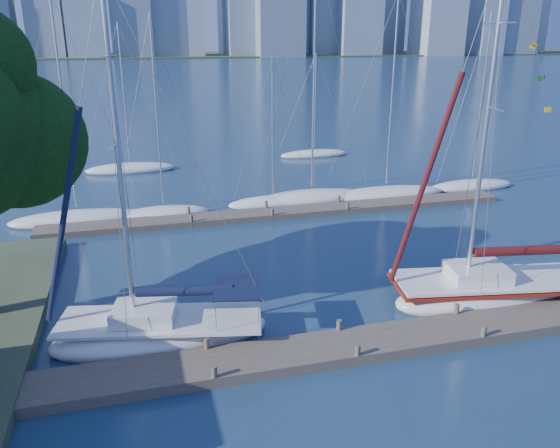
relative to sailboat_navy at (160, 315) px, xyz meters
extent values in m
plane|color=navy|center=(6.52, -2.46, -1.09)|extent=(700.00, 700.00, 0.00)
cube|color=#494036|center=(6.52, -2.46, -0.89)|extent=(26.00, 2.00, 0.40)
cube|color=#494036|center=(8.52, 13.54, -0.91)|extent=(30.00, 1.80, 0.36)
cube|color=#38472D|center=(6.52, 317.54, -1.09)|extent=(800.00, 100.00, 1.50)
sphere|color=black|center=(-4.76, 4.32, 5.99)|extent=(5.27, 5.27, 5.27)
ellipsoid|color=white|center=(0.00, 0.00, -0.86)|extent=(8.44, 4.21, 1.42)
cube|color=white|center=(0.00, 0.00, -0.20)|extent=(7.81, 3.89, 0.11)
cube|color=white|center=(-0.55, 0.11, 0.13)|extent=(2.56, 2.14, 0.52)
cylinder|color=silver|center=(-0.92, 0.19, 5.85)|extent=(0.17, 0.17, 12.00)
cylinder|color=silver|center=(0.95, -0.20, 0.89)|extent=(3.76, 0.86, 0.09)
cylinder|color=black|center=(0.95, -0.20, 0.98)|extent=(3.52, 1.08, 0.38)
cube|color=black|center=(2.85, -0.59, 1.08)|extent=(2.12, 2.54, 0.08)
ellipsoid|color=white|center=(13.96, -0.16, -0.84)|extent=(9.13, 4.28, 1.54)
cube|color=white|center=(13.96, -0.16, -0.12)|extent=(8.45, 3.95, 0.12)
cube|color=white|center=(13.35, -0.06, 0.24)|extent=(2.74, 2.25, 0.56)
cylinder|color=silver|center=(12.95, 0.01, 6.55)|extent=(0.18, 0.18, 13.23)
cylinder|color=silver|center=(15.00, -0.33, 1.06)|extent=(4.12, 0.79, 0.10)
cylinder|color=#3F0D0D|center=(15.00, -0.33, 1.17)|extent=(3.84, 1.04, 0.41)
cube|color=maroon|center=(13.96, -0.16, -0.29)|extent=(8.65, 4.09, 0.10)
ellipsoid|color=white|center=(-4.16, 15.47, -0.89)|extent=(8.16, 2.33, 1.11)
cylinder|color=silver|center=(-4.16, 15.47, 6.05)|extent=(0.12, 0.12, 12.27)
ellipsoid|color=white|center=(1.03, 15.26, -0.91)|extent=(5.93, 2.91, 0.99)
cylinder|color=silver|center=(1.03, 15.26, 5.44)|extent=(0.11, 0.11, 11.26)
ellipsoid|color=white|center=(8.34, 15.85, -0.92)|extent=(6.44, 3.94, 0.96)
cylinder|color=silver|center=(8.34, 15.85, 4.18)|extent=(0.10, 0.10, 8.80)
ellipsoid|color=white|center=(11.14, 15.96, -0.87)|extent=(8.02, 2.60, 1.24)
cylinder|color=silver|center=(11.14, 15.96, 7.57)|extent=(0.14, 0.14, 15.07)
ellipsoid|color=white|center=(16.56, 15.60, -0.88)|extent=(9.08, 3.45, 1.16)
cylinder|color=silver|center=(16.56, 15.60, 6.22)|extent=(0.13, 0.13, 12.53)
ellipsoid|color=white|center=(23.87, 16.17, -0.91)|extent=(7.12, 3.22, 0.99)
cylinder|color=silver|center=(23.87, 16.17, 5.60)|extent=(0.11, 0.11, 11.59)
ellipsoid|color=white|center=(-0.94, 28.38, -0.89)|extent=(7.72, 3.63, 1.11)
cylinder|color=silver|center=(-0.94, 28.38, 5.39)|extent=(0.12, 0.12, 10.95)
ellipsoid|color=white|center=(16.06, 30.31, -0.92)|extent=(6.87, 3.13, 0.94)
cylinder|color=silver|center=(16.06, 30.31, 4.05)|extent=(0.10, 0.10, 8.58)
cube|color=#99A6B7|center=(-41.03, 306.96, 15.63)|extent=(15.43, 17.61, 33.45)
cube|color=gray|center=(-19.42, 282.46, 14.49)|extent=(17.84, 19.81, 31.16)
cube|color=slate|center=(2.30, 284.22, 15.71)|extent=(19.94, 16.86, 33.61)
cube|color=#99A6B7|center=(97.93, 292.25, 25.22)|extent=(14.41, 17.11, 52.63)
cube|color=gray|center=(122.29, 277.14, 25.15)|extent=(22.72, 18.80, 52.48)
cube|color=slate|center=(153.57, 307.05, 27.33)|extent=(16.58, 17.52, 56.84)
cube|color=#99A6B7|center=(170.60, 276.47, 21.97)|extent=(23.21, 23.94, 46.13)
cube|color=gray|center=(201.01, 276.59, 18.34)|extent=(14.91, 21.38, 38.87)
cube|color=#99A6B7|center=(247.77, 299.14, 31.25)|extent=(17.74, 17.08, 64.69)
camera|label=1|loc=(-0.31, -18.55, 9.82)|focal=35.00mm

